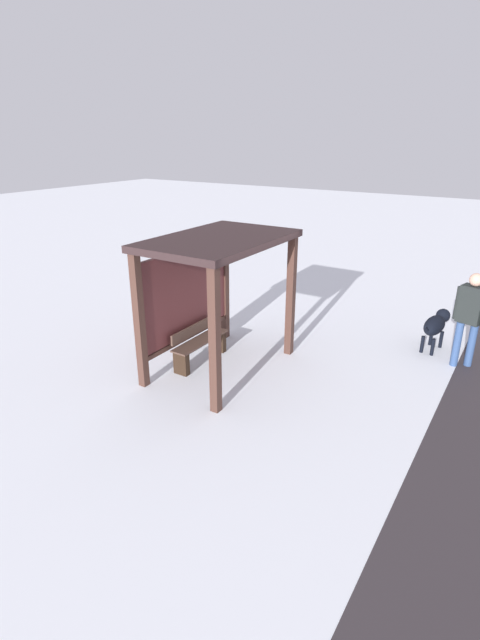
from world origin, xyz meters
TOP-DOWN VIEW (x-y plane):
  - ground_plane at (0.00, 0.00)m, footprint 60.00×60.00m
  - bus_shelter at (0.00, 0.23)m, footprint 2.80×1.81m
  - bench_left_inside at (0.00, 0.51)m, footprint 1.39×0.35m
  - person_walking at (2.55, -3.82)m, footprint 0.37×0.61m
  - dog at (3.06, -3.19)m, footprint 1.19×0.44m

SIDE VIEW (x-z plane):
  - ground_plane at x=0.00m, z-range 0.00..0.00m
  - bench_left_inside at x=0.00m, z-range -0.01..0.73m
  - dog at x=3.06m, z-range 0.16..0.92m
  - person_walking at x=2.55m, z-range 0.16..1.99m
  - bus_shelter at x=0.00m, z-range 0.65..3.16m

